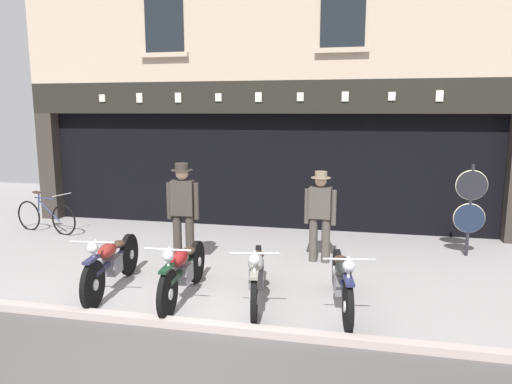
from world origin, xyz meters
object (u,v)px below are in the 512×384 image
motorcycle_center (256,274)px  leaning_bicycle (46,216)px  motorcycle_center_right (342,280)px  shopkeeper_center (320,212)px  motorcycle_left (112,262)px  motorcycle_center_left (183,270)px  salesman_left (183,209)px  advert_board_near (140,142)px  tyre_sign_pole (470,203)px

motorcycle_center → leaning_bicycle: 6.06m
motorcycle_center_right → shopkeeper_center: shopkeeper_center is taller
motorcycle_left → shopkeeper_center: shopkeeper_center is taller
motorcycle_center_left → salesman_left: bearing=-72.8°
advert_board_near → tyre_sign_pole: bearing=-11.4°
leaning_bicycle → motorcycle_center: bearing=74.7°
motorcycle_center → salesman_left: size_ratio=1.07×
motorcycle_center_left → shopkeeper_center: shopkeeper_center is taller
motorcycle_center_left → motorcycle_center: (1.05, 0.09, -0.01)m
salesman_left → motorcycle_center_left: bearing=104.7°
motorcycle_center_left → advert_board_near: 5.44m
salesman_left → tyre_sign_pole: 5.19m
motorcycle_left → salesman_left: size_ratio=1.14×
tyre_sign_pole → leaning_bicycle: tyre_sign_pole is taller
motorcycle_center_left → advert_board_near: (-2.75, 4.46, 1.49)m
motorcycle_center_left → leaning_bicycle: motorcycle_center_left is taller
motorcycle_center_left → leaning_bicycle: (-4.32, 2.89, -0.06)m
shopkeeper_center → tyre_sign_pole: tyre_sign_pole is taller
salesman_left → shopkeeper_center: 2.39m
motorcycle_center_right → salesman_left: size_ratio=1.09×
motorcycle_center → salesman_left: salesman_left is taller
shopkeeper_center → salesman_left: bearing=21.7°
motorcycle_center → advert_board_near: advert_board_near is taller
tyre_sign_pole → leaning_bicycle: bearing=-179.2°
shopkeeper_center → advert_board_near: advert_board_near is taller
motorcycle_center_left → motorcycle_center_right: (2.23, 0.10, -0.01)m
motorcycle_center → tyre_sign_pole: (3.36, 2.92, 0.58)m
tyre_sign_pole → leaning_bicycle: size_ratio=1.00×
motorcycle_left → motorcycle_center_right: 3.38m
motorcycle_center_left → salesman_left: (-0.52, 1.40, 0.58)m
motorcycle_left → motorcycle_center: size_ratio=1.07×
motorcycle_left → shopkeeper_center: (2.92, 2.01, 0.47)m
tyre_sign_pole → advert_board_near: (-7.16, 1.44, 0.91)m
tyre_sign_pole → motorcycle_center_left: bearing=-145.7°
motorcycle_center_right → leaning_bicycle: motorcycle_center_right is taller
advert_board_near → motorcycle_center_left: bearing=-58.3°
motorcycle_center → shopkeeper_center: shopkeeper_center is taller
motorcycle_center_right → tyre_sign_pole: tyre_sign_pole is taller
motorcycle_center_left → shopkeeper_center: size_ratio=1.23×
salesman_left → motorcycle_center_right: bearing=148.9°
motorcycle_left → motorcycle_center_left: (1.15, -0.08, -0.01)m
salesman_left → tyre_sign_pole: (4.93, 1.61, -0.01)m
motorcycle_center_right → motorcycle_center_left: bearing=-5.7°
motorcycle_center → motorcycle_left: bearing=-9.5°
tyre_sign_pole → leaning_bicycle: (-8.74, -0.12, -0.63)m
motorcycle_center → leaning_bicycle: size_ratio=1.12×
salesman_left → shopkeeper_center: bearing=-168.8°
tyre_sign_pole → advert_board_near: bearing=168.6°
motorcycle_center_left → shopkeeper_center: (1.76, 2.09, 0.47)m
tyre_sign_pole → shopkeeper_center: bearing=-160.8°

